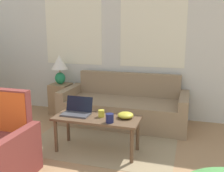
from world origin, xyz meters
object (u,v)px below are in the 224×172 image
object	(u,v)px
coffee_table	(97,121)
cup_yellow	(101,113)
couch	(125,108)
snack_bowl	(126,115)
table_lamp	(60,66)
laptop	(77,110)
cup_navy	(110,118)

from	to	relation	value
coffee_table	cup_yellow	size ratio (longest dim) A/B	12.09
couch	snack_bowl	bearing A→B (deg)	-75.38
coffee_table	table_lamp	bearing A→B (deg)	132.67
laptop	cup_navy	distance (m)	0.53
laptop	snack_bowl	bearing A→B (deg)	3.32
cup_navy	snack_bowl	distance (m)	0.25
laptop	cup_yellow	world-z (taller)	laptop
coffee_table	laptop	world-z (taller)	laptop
cup_navy	cup_yellow	world-z (taller)	cup_navy
coffee_table	snack_bowl	size ratio (longest dim) A/B	5.45
coffee_table	snack_bowl	distance (m)	0.37
couch	coffee_table	bearing A→B (deg)	-93.94
table_lamp	cup_yellow	world-z (taller)	table_lamp
couch	cup_yellow	distance (m)	1.13
cup_navy	cup_yellow	xyz separation A→B (m)	(-0.16, 0.16, -0.01)
coffee_table	cup_navy	world-z (taller)	cup_navy
cup_yellow	cup_navy	bearing A→B (deg)	-45.01
coffee_table	laptop	bearing A→B (deg)	172.70
cup_yellow	snack_bowl	size ratio (longest dim) A/B	0.45
laptop	snack_bowl	size ratio (longest dim) A/B	1.81
couch	laptop	xyz separation A→B (m)	(-0.36, -1.09, 0.26)
couch	cup_yellow	world-z (taller)	couch
cup_navy	couch	bearing A→B (deg)	96.05
couch	cup_yellow	xyz separation A→B (m)	(-0.03, -1.10, 0.25)
couch	cup_navy	xyz separation A→B (m)	(0.13, -1.26, 0.26)
laptop	snack_bowl	xyz separation A→B (m)	(0.64, 0.04, -0.01)
couch	laptop	distance (m)	1.18
table_lamp	cup_navy	bearing A→B (deg)	-45.48
table_lamp	cup_navy	world-z (taller)	table_lamp
table_lamp	laptop	xyz separation A→B (m)	(0.89, -1.24, -0.37)
couch	snack_bowl	distance (m)	1.12
cup_navy	coffee_table	bearing A→B (deg)	147.42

